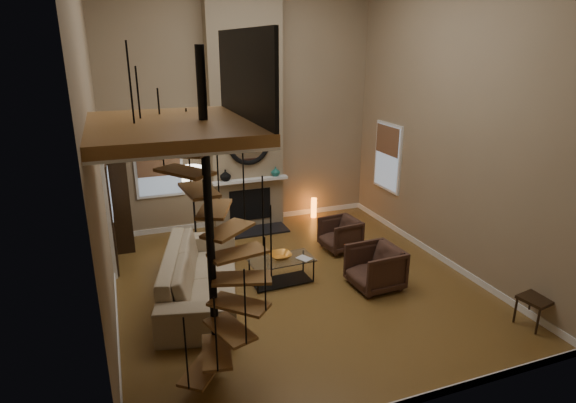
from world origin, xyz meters
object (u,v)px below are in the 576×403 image
object	(u,v)px
accent_lamp	(314,208)
side_chair	(541,292)
armchair_near	(343,234)
coffee_table	(281,268)
hutch	(119,202)
armchair_far	(379,267)
sofa	(200,274)
floor_lamp	(192,181)

from	to	relation	value
accent_lamp	side_chair	distance (m)	5.57
armchair_near	coffee_table	bearing A→B (deg)	-67.10
accent_lamp	side_chair	bearing A→B (deg)	-76.20
hutch	side_chair	distance (m)	7.77
armchair_far	coffee_table	size ratio (longest dim) A/B	0.72
hutch	armchair_near	bearing A→B (deg)	-23.02
sofa	side_chair	distance (m)	5.27
armchair_far	coffee_table	bearing A→B (deg)	-116.79
hutch	accent_lamp	xyz separation A→B (m)	(4.40, 0.16, -0.70)
floor_lamp	accent_lamp	world-z (taller)	floor_lamp
armchair_far	sofa	bearing A→B (deg)	-106.64
armchair_far	coffee_table	distance (m)	1.69
hutch	side_chair	bearing A→B (deg)	-42.45
sofa	floor_lamp	distance (m)	2.32
coffee_table	floor_lamp	distance (m)	2.65
side_chair	floor_lamp	bearing A→B (deg)	132.68
coffee_table	floor_lamp	xyz separation A→B (m)	(-1.13, 2.11, 1.13)
sofa	armchair_far	distance (m)	3.05
armchair_far	hutch	bearing A→B (deg)	-132.19
floor_lamp	hutch	bearing A→B (deg)	158.06
armchair_near	floor_lamp	world-z (taller)	floor_lamp
hutch	floor_lamp	xyz separation A→B (m)	(1.43, -0.57, 0.46)
hutch	armchair_near	size ratio (longest dim) A/B	2.83
coffee_table	accent_lamp	size ratio (longest dim) A/B	2.40
armchair_far	accent_lamp	bearing A→B (deg)	172.34
armchair_far	side_chair	bearing A→B (deg)	38.16
hutch	floor_lamp	bearing A→B (deg)	-21.94
sofa	side_chair	size ratio (longest dim) A/B	3.13
floor_lamp	sofa	bearing A→B (deg)	-97.87
hutch	sofa	xyz separation A→B (m)	(1.14, -2.64, -0.55)
side_chair	coffee_table	bearing A→B (deg)	141.08
armchair_far	floor_lamp	xyz separation A→B (m)	(-2.68, 2.79, 1.06)
hutch	accent_lamp	size ratio (longest dim) A/B	4.24
hutch	armchair_far	size ratio (longest dim) A/B	2.43
hutch	coffee_table	distance (m)	3.77
sofa	floor_lamp	world-z (taller)	floor_lamp
floor_lamp	side_chair	size ratio (longest dim) A/B	1.83
floor_lamp	side_chair	xyz separation A→B (m)	(4.30, -4.66, -0.89)
sofa	floor_lamp	bearing A→B (deg)	5.90
armchair_near	armchair_far	xyz separation A→B (m)	(-0.10, -1.58, 0.00)
armchair_near	floor_lamp	size ratio (longest dim) A/B	0.42
armchair_near	armchair_far	bearing A→B (deg)	-9.33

